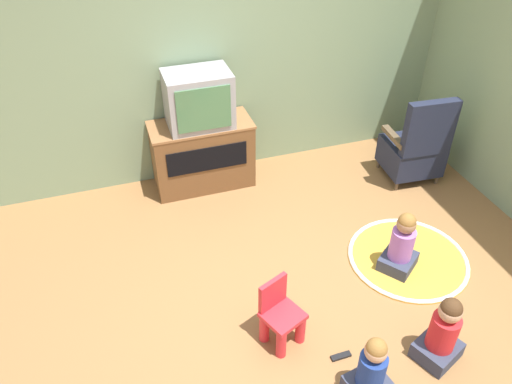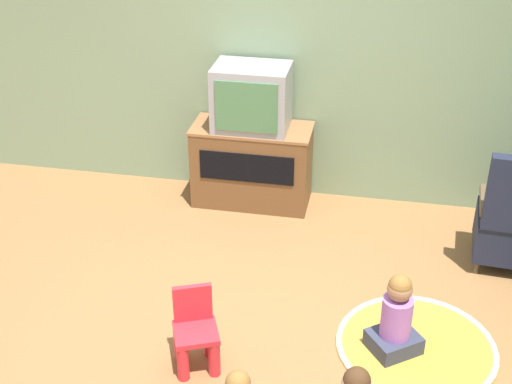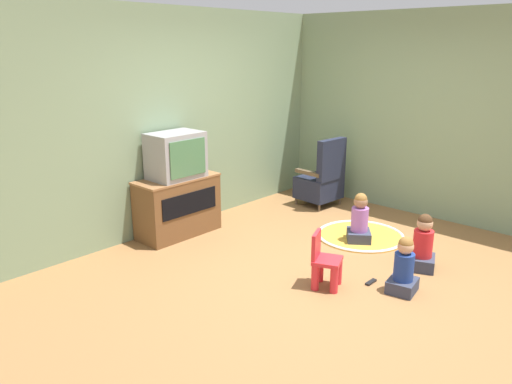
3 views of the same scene
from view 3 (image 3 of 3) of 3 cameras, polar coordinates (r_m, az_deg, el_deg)
The scene contains 12 objects.
ground_plane at distance 5.28m, azimuth 7.51°, elevation -8.44°, with size 30.00×30.00×0.00m, color olive.
wall_back at distance 6.12m, azimuth -10.39°, elevation 7.89°, with size 5.38×0.12×2.65m.
wall_right at distance 6.74m, azimuth 22.47°, elevation 7.69°, with size 0.12×5.19×2.65m.
tv_cabinet at distance 6.04m, azimuth -8.93°, elevation -1.51°, with size 1.01×0.46×0.71m.
television at distance 5.88m, azimuth -9.13°, elevation 4.15°, with size 0.62×0.44×0.54m.
black_armchair at distance 7.12m, azimuth 7.51°, elevation 1.35°, with size 0.58×0.56×0.98m.
yellow_kid_chair at distance 4.79m, azimuth 7.88°, elevation -8.21°, with size 0.34×0.34×0.54m.
play_mat at distance 6.14m, azimuth 11.86°, elevation -4.90°, with size 1.04×1.04×0.04m.
child_watching_left at distance 5.90m, azimuth 11.75°, elevation -3.23°, with size 0.40×0.39×0.59m.
child_watching_center at distance 4.83m, azimuth 16.53°, elevation -8.35°, with size 0.32×0.29×0.55m.
child_watching_right at distance 5.37m, azimuth 18.52°, elevation -5.77°, with size 0.38×0.36×0.59m.
remote_control at distance 5.01m, azimuth 12.99°, elevation -10.00°, with size 0.15×0.04×0.02m.
Camera 3 is at (-3.95, -2.71, 2.21)m, focal length 35.00 mm.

